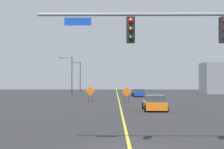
{
  "coord_description": "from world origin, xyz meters",
  "views": [
    {
      "loc": [
        -0.68,
        -12.16,
        2.98
      ],
      "look_at": [
        -0.93,
        24.62,
        3.56
      ],
      "focal_mm": 47.82,
      "sensor_mm": 36.0,
      "label": 1
    }
  ],
  "objects_px": {
    "car_orange_far": "(154,103)",
    "construction_sign_median_far": "(127,93)",
    "street_lamp_far_left": "(71,73)",
    "construction_sign_median_near": "(90,92)",
    "car_blue_near": "(138,93)",
    "traffic_signal_assembly": "(222,40)",
    "street_lamp_near_left": "(80,75)"
  },
  "relations": [
    {
      "from": "street_lamp_near_left",
      "to": "car_blue_near",
      "type": "relative_size",
      "value": 1.76
    },
    {
      "from": "construction_sign_median_near",
      "to": "car_blue_near",
      "type": "bearing_deg",
      "value": 59.16
    },
    {
      "from": "construction_sign_median_near",
      "to": "car_blue_near",
      "type": "height_order",
      "value": "construction_sign_median_near"
    },
    {
      "from": "construction_sign_median_near",
      "to": "construction_sign_median_far",
      "type": "bearing_deg",
      "value": -12.07
    },
    {
      "from": "construction_sign_median_far",
      "to": "street_lamp_far_left",
      "type": "bearing_deg",
      "value": 116.41
    },
    {
      "from": "traffic_signal_assembly",
      "to": "car_orange_far",
      "type": "height_order",
      "value": "traffic_signal_assembly"
    },
    {
      "from": "street_lamp_near_left",
      "to": "car_orange_far",
      "type": "distance_m",
      "value": 42.95
    },
    {
      "from": "traffic_signal_assembly",
      "to": "construction_sign_median_near",
      "type": "distance_m",
      "value": 28.1
    },
    {
      "from": "street_lamp_far_left",
      "to": "car_orange_far",
      "type": "relative_size",
      "value": 1.88
    },
    {
      "from": "construction_sign_median_near",
      "to": "car_blue_near",
      "type": "distance_m",
      "value": 14.28
    },
    {
      "from": "construction_sign_median_near",
      "to": "street_lamp_far_left",
      "type": "bearing_deg",
      "value": 105.5
    },
    {
      "from": "car_orange_far",
      "to": "car_blue_near",
      "type": "distance_m",
      "value": 22.78
    },
    {
      "from": "construction_sign_median_far",
      "to": "car_orange_far",
      "type": "distance_m",
      "value": 9.79
    },
    {
      "from": "street_lamp_near_left",
      "to": "construction_sign_median_far",
      "type": "relative_size",
      "value": 3.49
    },
    {
      "from": "street_lamp_near_left",
      "to": "construction_sign_median_far",
      "type": "distance_m",
      "value": 33.18
    },
    {
      "from": "street_lamp_far_left",
      "to": "construction_sign_median_far",
      "type": "distance_m",
      "value": 22.9
    },
    {
      "from": "construction_sign_median_near",
      "to": "car_blue_near",
      "type": "xyz_separation_m",
      "value": [
        7.31,
        12.24,
        -0.71
      ]
    },
    {
      "from": "street_lamp_near_left",
      "to": "street_lamp_far_left",
      "type": "relative_size",
      "value": 0.96
    },
    {
      "from": "street_lamp_far_left",
      "to": "construction_sign_median_far",
      "type": "relative_size",
      "value": 3.64
    },
    {
      "from": "construction_sign_median_far",
      "to": "car_blue_near",
      "type": "bearing_deg",
      "value": 79.05
    },
    {
      "from": "construction_sign_median_near",
      "to": "car_orange_far",
      "type": "xyz_separation_m",
      "value": [
        6.98,
        -10.53,
        -0.63
      ]
    },
    {
      "from": "traffic_signal_assembly",
      "to": "construction_sign_median_near",
      "type": "xyz_separation_m",
      "value": [
        -7.51,
        26.88,
        -3.27
      ]
    },
    {
      "from": "car_orange_far",
      "to": "construction_sign_median_far",
      "type": "bearing_deg",
      "value": 103.24
    },
    {
      "from": "car_orange_far",
      "to": "traffic_signal_assembly",
      "type": "bearing_deg",
      "value": -88.15
    },
    {
      "from": "traffic_signal_assembly",
      "to": "street_lamp_far_left",
      "type": "xyz_separation_m",
      "value": [
        -12.87,
        46.22,
        -0.46
      ]
    },
    {
      "from": "traffic_signal_assembly",
      "to": "street_lamp_near_left",
      "type": "bearing_deg",
      "value": 102.22
    },
    {
      "from": "street_lamp_far_left",
      "to": "car_orange_far",
      "type": "height_order",
      "value": "street_lamp_far_left"
    },
    {
      "from": "street_lamp_near_left",
      "to": "construction_sign_median_near",
      "type": "distance_m",
      "value": 31.11
    },
    {
      "from": "construction_sign_median_near",
      "to": "car_blue_near",
      "type": "relative_size",
      "value": 0.52
    },
    {
      "from": "street_lamp_far_left",
      "to": "car_orange_far",
      "type": "xyz_separation_m",
      "value": [
        12.35,
        -29.87,
        -3.44
      ]
    },
    {
      "from": "street_lamp_far_left",
      "to": "traffic_signal_assembly",
      "type": "bearing_deg",
      "value": -74.44
    },
    {
      "from": "construction_sign_median_far",
      "to": "car_orange_far",
      "type": "height_order",
      "value": "construction_sign_median_far"
    }
  ]
}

